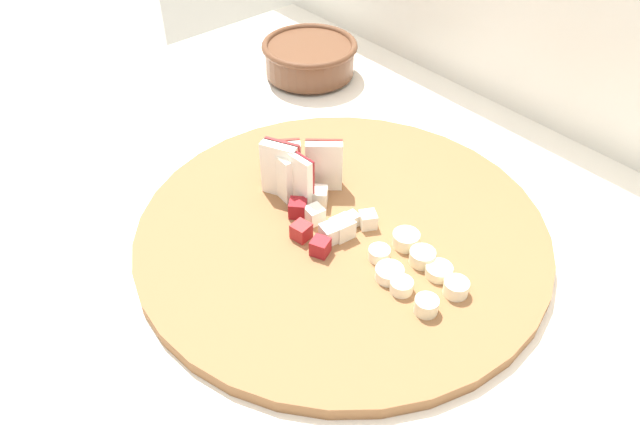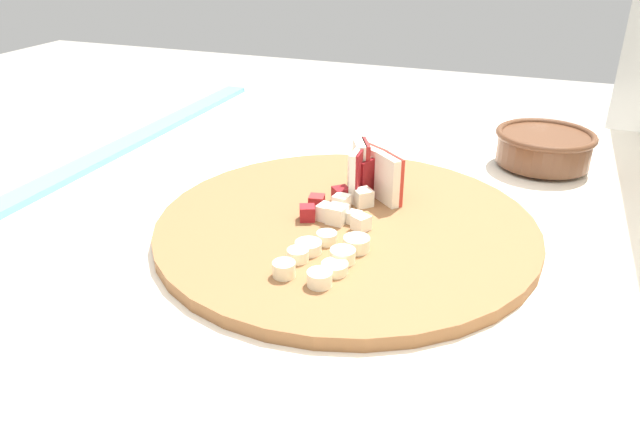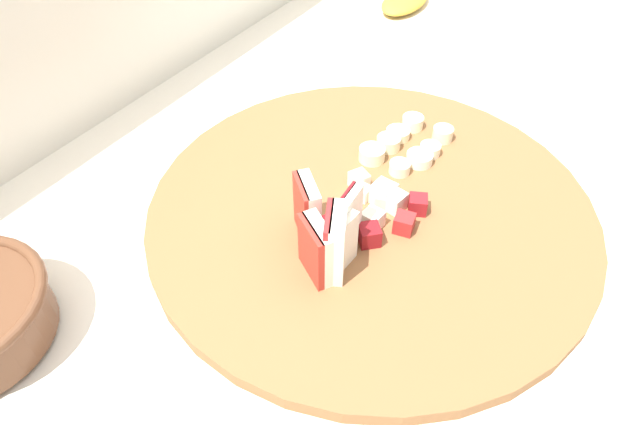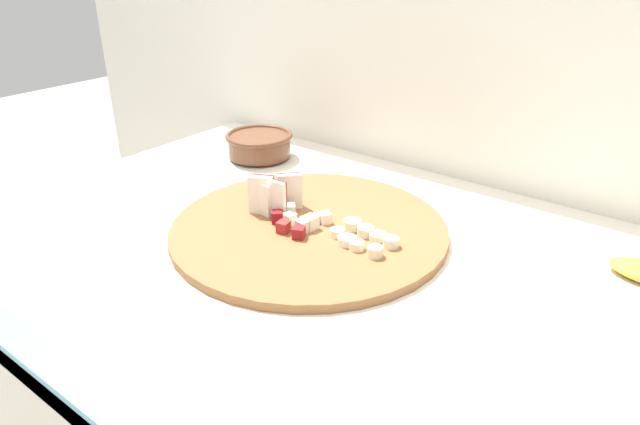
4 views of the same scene
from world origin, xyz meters
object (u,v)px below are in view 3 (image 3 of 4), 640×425
object	(u,v)px
apple_dice_pile	(378,208)
banana_slice_rows	(406,145)
cutting_board	(371,209)
banana_peel	(405,1)
apple_wedge_fan	(328,235)

from	to	relation	value
apple_dice_pile	banana_slice_rows	xyz separation A→B (m)	(0.11, 0.02, -0.00)
cutting_board	banana_peel	xyz separation A→B (m)	(0.48, 0.19, 0.00)
banana_slice_rows	cutting_board	bearing A→B (deg)	-174.79
banana_peel	banana_slice_rows	bearing A→B (deg)	-154.88
apple_dice_pile	banana_peel	xyz separation A→B (m)	(0.49, 0.20, -0.01)
apple_wedge_fan	banana_slice_rows	world-z (taller)	apple_wedge_fan
cutting_board	banana_slice_rows	distance (m)	0.10
banana_slice_rows	apple_dice_pile	bearing A→B (deg)	-168.87
apple_dice_pile	banana_peel	distance (m)	0.53
cutting_board	apple_dice_pile	distance (m)	0.02
apple_dice_pile	banana_peel	size ratio (longest dim) A/B	0.72
apple_wedge_fan	banana_slice_rows	xyz separation A→B (m)	(0.18, 0.01, -0.02)
apple_dice_pile	banana_slice_rows	world-z (taller)	apple_dice_pile
apple_dice_pile	banana_peel	bearing A→B (deg)	22.14
cutting_board	apple_wedge_fan	xyz separation A→B (m)	(-0.09, 0.00, 0.04)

